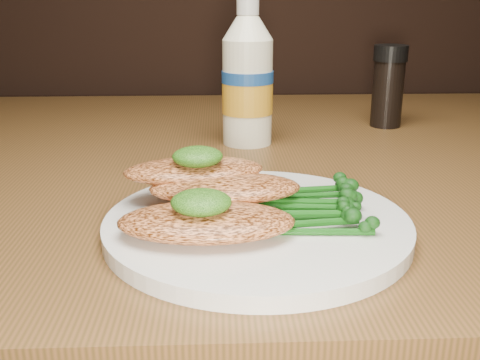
{
  "coord_description": "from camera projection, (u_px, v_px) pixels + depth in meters",
  "views": [
    {
      "loc": [
        -0.09,
        0.38,
        0.94
      ],
      "look_at": [
        -0.08,
        0.82,
        0.79
      ],
      "focal_mm": 41.67,
      "sensor_mm": 36.0,
      "label": 1
    }
  ],
  "objects": [
    {
      "name": "chicken_back",
      "position": [
        194.0,
        170.0,
        0.49
      ],
      "size": [
        0.13,
        0.08,
        0.02
      ],
      "primitive_type": "ellipsoid",
      "rotation": [
        0.0,
        0.0,
        0.12
      ],
      "color": "#E17F47",
      "rests_on": "plate"
    },
    {
      "name": "pesto_front",
      "position": [
        201.0,
        202.0,
        0.41
      ],
      "size": [
        0.05,
        0.04,
        0.02
      ],
      "primitive_type": "ellipsoid",
      "rotation": [
        0.0,
        0.0,
        -0.06
      ],
      "color": "black",
      "rests_on": "chicken_front"
    },
    {
      "name": "pepper_grinder",
      "position": [
        388.0,
        86.0,
        0.8
      ],
      "size": [
        0.06,
        0.06,
        0.12
      ],
      "primitive_type": null,
      "rotation": [
        0.0,
        0.0,
        0.31
      ],
      "color": "black",
      "rests_on": "dining_table"
    },
    {
      "name": "chicken_mid",
      "position": [
        225.0,
        188.0,
        0.47
      ],
      "size": [
        0.13,
        0.07,
        0.02
      ],
      "primitive_type": "ellipsoid",
      "rotation": [
        0.0,
        0.0,
        0.01
      ],
      "color": "#E17F47",
      "rests_on": "plate"
    },
    {
      "name": "broccolini_bundle",
      "position": [
        304.0,
        205.0,
        0.46
      ],
      "size": [
        0.13,
        0.11,
        0.02
      ],
      "primitive_type": null,
      "rotation": [
        0.0,
        0.0,
        -0.14
      ],
      "color": "#124C10",
      "rests_on": "plate"
    },
    {
      "name": "plate",
      "position": [
        257.0,
        225.0,
        0.46
      ],
      "size": [
        0.25,
        0.25,
        0.01
      ],
      "primitive_type": "cylinder",
      "color": "white",
      "rests_on": "dining_table"
    },
    {
      "name": "chicken_front",
      "position": [
        206.0,
        222.0,
        0.42
      ],
      "size": [
        0.14,
        0.07,
        0.02
      ],
      "primitive_type": "ellipsoid",
      "rotation": [
        0.0,
        0.0,
        -0.02
      ],
      "color": "#E17F47",
      "rests_on": "plate"
    },
    {
      "name": "mayo_bottle",
      "position": [
        248.0,
        72.0,
        0.7
      ],
      "size": [
        0.07,
        0.07,
        0.18
      ],
      "primitive_type": null,
      "rotation": [
        0.0,
        0.0,
        0.14
      ],
      "color": "white",
      "rests_on": "dining_table"
    },
    {
      "name": "pesto_back",
      "position": [
        198.0,
        157.0,
        0.48
      ],
      "size": [
        0.05,
        0.04,
        0.02
      ],
      "primitive_type": "ellipsoid",
      "rotation": [
        0.0,
        0.0,
        0.04
      ],
      "color": "black",
      "rests_on": "chicken_back"
    }
  ]
}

